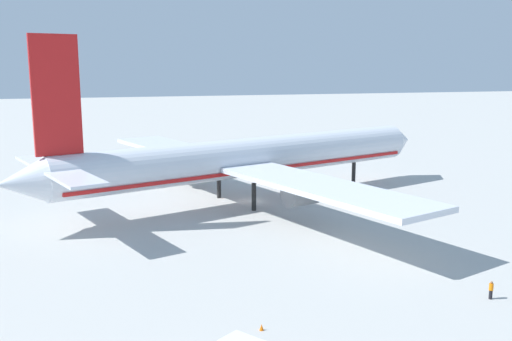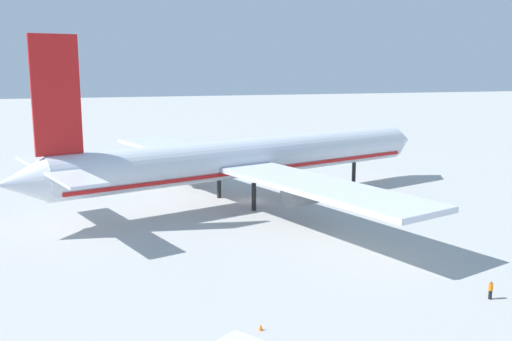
{
  "view_description": "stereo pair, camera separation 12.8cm",
  "coord_description": "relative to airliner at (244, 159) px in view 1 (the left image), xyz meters",
  "views": [
    {
      "loc": [
        -23.8,
        -86.18,
        21.68
      ],
      "look_at": [
        0.07,
        -1.84,
        5.31
      ],
      "focal_mm": 40.34,
      "sensor_mm": 36.0,
      "label": 1
    },
    {
      "loc": [
        -23.68,
        -86.21,
        21.68
      ],
      "look_at": [
        0.07,
        -1.84,
        5.31
      ],
      "focal_mm": 40.34,
      "sensor_mm": 36.0,
      "label": 2
    }
  ],
  "objects": [
    {
      "name": "traffic_cone_1",
      "position": [
        -9.88,
        -43.41,
        -6.74
      ],
      "size": [
        0.36,
        0.36,
        0.55
      ],
      "primitive_type": "cone",
      "color": "orange",
      "rests_on": "ground"
    },
    {
      "name": "airliner",
      "position": [
        0.0,
        0.0,
        0.0
      ],
      "size": [
        72.26,
        73.14,
        25.27
      ],
      "color": "silver",
      "rests_on": "ground"
    },
    {
      "name": "traffic_cone_3",
      "position": [
        -29.78,
        39.43,
        -6.74
      ],
      "size": [
        0.36,
        0.36,
        0.55
      ],
      "primitive_type": "cone",
      "color": "orange",
      "rests_on": "ground"
    },
    {
      "name": "ground_plane",
      "position": [
        1.45,
        0.39,
        -7.01
      ],
      "size": [
        600.0,
        600.0,
        0.0
      ],
      "primitive_type": "plane",
      "color": "#B2B2AD"
    },
    {
      "name": "ground_worker_2",
      "position": [
        12.53,
        -43.08,
        -6.12
      ],
      "size": [
        0.56,
        0.56,
        1.75
      ],
      "color": "black",
      "rests_on": "ground"
    }
  ]
}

